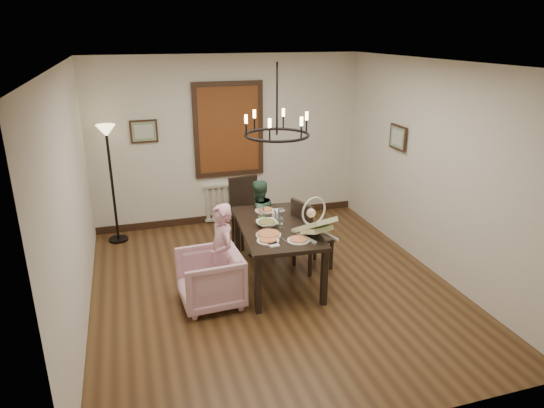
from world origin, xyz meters
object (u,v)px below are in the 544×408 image
elderly_woman (222,263)px  baby_bouncer (315,223)px  armchair (210,279)px  floor_lamp (112,186)px  chair_far (249,212)px  chair_right (313,234)px  seated_man (258,224)px  drinking_glass (281,223)px  dining_table (277,231)px

elderly_woman → baby_bouncer: (1.14, -0.09, 0.41)m
armchair → baby_bouncer: size_ratio=1.42×
floor_lamp → chair_far: bearing=-20.8°
floor_lamp → armchair: bearing=-65.2°
chair_right → seated_man: chair_right is taller
baby_bouncer → drinking_glass: 0.50m
armchair → baby_bouncer: 1.43m
chair_far → floor_lamp: size_ratio=0.58×
baby_bouncer → floor_lamp: bearing=117.5°
baby_bouncer → drinking_glass: (-0.31, 0.38, -0.10)m
drinking_glass → floor_lamp: (-2.05, 2.03, 0.06)m
chair_far → seated_man: size_ratio=1.11×
chair_right → floor_lamp: size_ratio=0.57×
seated_man → elderly_woman: bearing=40.0°
drinking_glass → floor_lamp: bearing=135.3°
seated_man → floor_lamp: 2.33m
armchair → floor_lamp: bearing=-158.2°
elderly_woman → seated_man: (0.77, 1.19, -0.05)m
chair_right → floor_lamp: bearing=39.7°
chair_right → elderly_woman: elderly_woman is taller
seated_man → dining_table: bearing=74.8°
armchair → drinking_glass: 1.14m
baby_bouncer → floor_lamp: (-2.35, 2.41, -0.04)m
dining_table → chair_right: size_ratio=1.67×
chair_right → armchair: 1.62m
seated_man → drinking_glass: (0.06, -0.90, 0.36)m
chair_right → elderly_woman: (-1.38, -0.54, 0.02)m
drinking_glass → armchair: bearing=-164.4°
armchair → elderly_woman: size_ratio=0.70×
dining_table → floor_lamp: (-2.02, 1.94, 0.22)m
seated_man → baby_bouncer: size_ratio=1.83×
dining_table → elderly_woman: 0.90m
dining_table → chair_far: 1.21m
chair_far → chair_right: size_ratio=1.03×
armchair → seated_man: seated_man is taller
chair_far → floor_lamp: floor_lamp is taller
chair_far → armchair: chair_far is taller
dining_table → drinking_glass: size_ratio=12.59×
seated_man → floor_lamp: floor_lamp is taller
drinking_glass → dining_table: bearing=108.8°
chair_far → drinking_glass: 1.33m
dining_table → baby_bouncer: baby_bouncer is taller
dining_table → seated_man: size_ratio=1.80×
drinking_glass → floor_lamp: size_ratio=0.08×
chair_far → drinking_glass: (0.10, -1.29, 0.31)m
dining_table → baby_bouncer: size_ratio=3.29×
armchair → chair_far: bearing=147.6°
elderly_woman → drinking_glass: 0.93m
baby_bouncer → elderly_woman: bearing=158.8°
elderly_woman → seated_man: 1.42m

